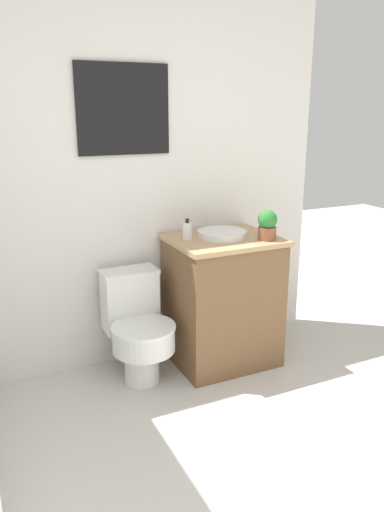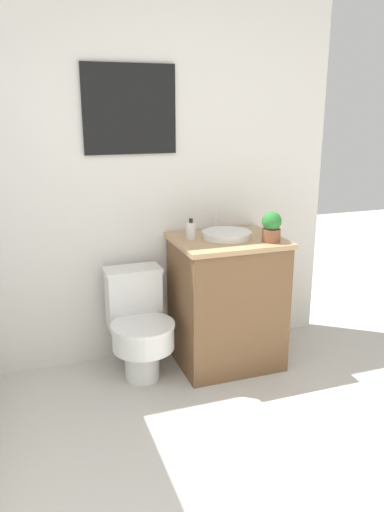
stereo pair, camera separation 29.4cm
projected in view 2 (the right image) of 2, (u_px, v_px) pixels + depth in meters
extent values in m
cube|color=white|center=(75.00, 176.00, 3.06)|extent=(3.47, 0.05, 2.50)
cube|color=black|center=(130.00, 109.00, 3.02)|extent=(0.58, 0.02, 0.53)
cube|color=silver|center=(130.00, 109.00, 3.02)|extent=(0.55, 0.01, 0.50)
cylinder|color=white|center=(142.00, 361.00, 3.14)|extent=(0.22, 0.22, 0.24)
cylinder|color=white|center=(143.00, 337.00, 3.05)|extent=(0.38, 0.38, 0.14)
cylinder|color=white|center=(143.00, 325.00, 3.02)|extent=(0.39, 0.39, 0.02)
cube|color=white|center=(133.00, 299.00, 3.22)|extent=(0.34, 0.19, 0.38)
cube|color=white|center=(132.00, 269.00, 3.17)|extent=(0.36, 0.20, 0.02)
cube|color=brown|center=(227.00, 304.00, 3.28)|extent=(0.65, 0.54, 0.83)
cube|color=tan|center=(228.00, 241.00, 3.16)|extent=(0.68, 0.57, 0.03)
cylinder|color=white|center=(227.00, 234.00, 3.17)|extent=(0.31, 0.31, 0.04)
cylinder|color=silver|center=(216.00, 222.00, 3.32)|extent=(0.02, 0.02, 0.13)
cylinder|color=silver|center=(191.00, 231.00, 3.12)|extent=(0.06, 0.06, 0.11)
cylinder|color=black|center=(191.00, 221.00, 3.10)|extent=(0.02, 0.02, 0.02)
cylinder|color=brown|center=(271.00, 235.00, 3.06)|extent=(0.11, 0.11, 0.08)
sphere|color=#2D7A33|center=(272.00, 221.00, 3.04)|extent=(0.12, 0.12, 0.12)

